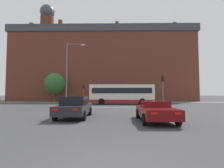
% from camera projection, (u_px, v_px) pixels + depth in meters
% --- Properties ---
extents(ground_plane, '(400.00, 400.00, 0.00)m').
position_uv_depth(ground_plane, '(107.00, 168.00, 3.94)').
color(ground_plane, '#3D3D3F').
extents(stop_line_strip, '(9.81, 0.30, 0.01)m').
position_uv_depth(stop_line_strip, '(113.00, 107.00, 22.40)').
color(stop_line_strip, silver).
rests_on(stop_line_strip, ground_plane).
extents(far_pavement, '(70.90, 2.50, 0.01)m').
position_uv_depth(far_pavement, '(114.00, 102.00, 36.38)').
color(far_pavement, '#A09B91').
rests_on(far_pavement, ground_plane).
extents(brick_civic_building, '(46.38, 12.69, 26.39)m').
position_uv_depth(brick_civic_building, '(103.00, 65.00, 47.17)').
color(brick_civic_building, brown).
rests_on(brick_civic_building, ground_plane).
extents(car_saloon_left, '(2.07, 4.69, 1.51)m').
position_uv_depth(car_saloon_left, '(75.00, 107.00, 12.46)').
color(car_saloon_left, '#232328').
rests_on(car_saloon_left, ground_plane).
extents(car_roadster_right, '(2.03, 4.52, 1.24)m').
position_uv_depth(car_roadster_right, '(155.00, 111.00, 10.71)').
color(car_roadster_right, '#600C0F').
rests_on(car_roadster_right, ground_plane).
extents(bus_crossing_lead, '(10.48, 2.74, 3.24)m').
position_uv_depth(bus_crossing_lead, '(122.00, 94.00, 29.02)').
color(bus_crossing_lead, silver).
rests_on(bus_crossing_lead, ground_plane).
extents(traffic_light_near_right, '(0.26, 0.31, 4.11)m').
position_uv_depth(traffic_light_near_right, '(163.00, 86.00, 22.44)').
color(traffic_light_near_right, slate).
rests_on(traffic_light_near_right, ground_plane).
extents(traffic_light_far_left, '(0.26, 0.31, 3.60)m').
position_uv_depth(traffic_light_far_left, '(83.00, 90.00, 36.18)').
color(traffic_light_far_left, slate).
rests_on(traffic_light_far_left, ground_plane).
extents(street_lamp_junction, '(2.45, 0.36, 8.48)m').
position_uv_depth(street_lamp_junction, '(70.00, 68.00, 23.09)').
color(street_lamp_junction, slate).
rests_on(street_lamp_junction, ground_plane).
extents(pedestrian_waiting, '(0.27, 0.43, 1.74)m').
position_uv_depth(pedestrian_waiting, '(131.00, 97.00, 36.27)').
color(pedestrian_waiting, '#333851').
rests_on(pedestrian_waiting, ground_plane).
extents(tree_by_building, '(4.48, 4.48, 6.36)m').
position_uv_depth(tree_by_building, '(55.00, 84.00, 38.40)').
color(tree_by_building, '#4C3823').
rests_on(tree_by_building, ground_plane).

